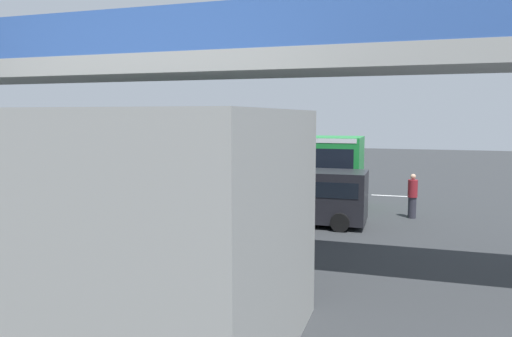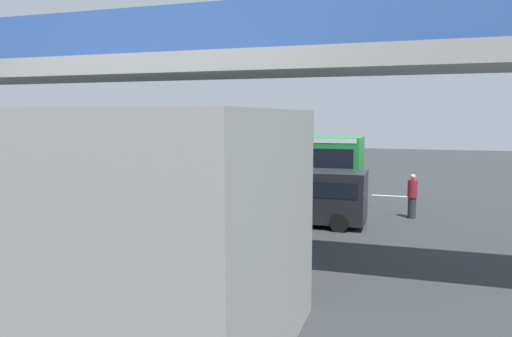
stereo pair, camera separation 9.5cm
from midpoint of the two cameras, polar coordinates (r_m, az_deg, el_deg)
name	(u,v)px [view 2 (the right image)]	position (r m, az deg, el deg)	size (l,w,h in m)	color
ground	(228,196)	(24.96, -3.23, -3.27)	(80.00, 80.00, 0.00)	#2D3033
city_bus	(241,162)	(23.62, -1.65, 0.81)	(11.54, 2.85, 3.15)	#1E8C38
parked_van	(302,193)	(18.63, 5.50, -2.84)	(4.80, 2.17, 2.05)	black
bicycle_green	(44,198)	(24.13, -23.49, -3.20)	(1.77, 0.44, 0.96)	black
pedestrian	(412,196)	(20.50, 17.97, -3.13)	(0.38, 0.38, 1.79)	#2D2D38
lane_dash_leftmost	(392,196)	(26.00, 15.70, -3.10)	(2.00, 0.20, 0.01)	silver
lane_dash_left	(315,192)	(26.42, 6.99, -2.77)	(2.00, 0.20, 0.01)	silver
lane_dash_centre	(244,189)	(27.42, -1.26, -2.40)	(2.00, 0.20, 0.01)	silver
lane_dash_right	(180,186)	(28.95, -8.78, -2.01)	(2.00, 0.20, 0.01)	silver
lane_dash_rightmost	(121,183)	(30.92, -15.44, -1.64)	(2.00, 0.20, 0.01)	silver
pedestrian_overpass	(91,83)	(14.96, -18.55, 9.43)	(29.62, 2.60, 6.75)	#9E9E99
station_building	(49,223)	(9.90, -22.82, -5.94)	(9.00, 5.04, 4.20)	#9E9E99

